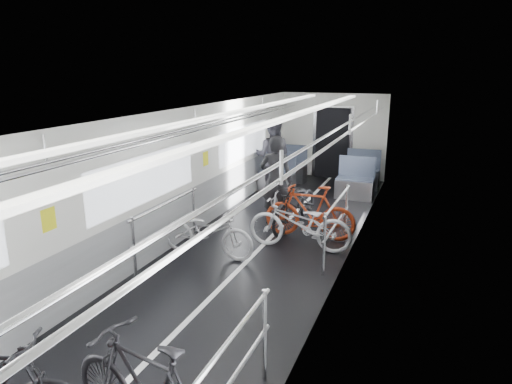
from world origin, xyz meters
TOP-DOWN VIEW (x-y plane):
  - car_shell at (0.00, 1.78)m, footprint 3.02×14.01m
  - bike_left_far at (-0.70, 0.53)m, footprint 1.67×0.60m
  - bike_right_mid at (0.65, 1.37)m, footprint 1.84×0.73m
  - bike_right_far at (0.67, 1.97)m, footprint 1.72×0.56m
  - bike_aisle at (0.26, 2.41)m, footprint 0.91×1.96m
  - person_standing at (-0.18, 2.51)m, footprint 0.70×0.50m
  - person_seated at (-1.05, 4.79)m, footprint 0.99×0.81m

SIDE VIEW (x-z plane):
  - bike_left_far at x=-0.70m, z-range 0.00..0.88m
  - bike_right_mid at x=0.65m, z-range 0.00..0.95m
  - bike_aisle at x=0.26m, z-range 0.00..0.99m
  - bike_right_far at x=0.67m, z-range 0.00..1.02m
  - person_standing at x=-0.18m, z-range 0.00..1.81m
  - person_seated at x=-1.05m, z-range 0.00..1.88m
  - car_shell at x=0.00m, z-range -0.08..2.33m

